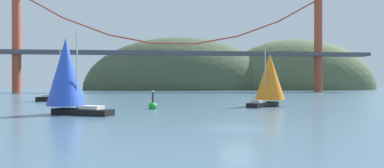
{
  "coord_description": "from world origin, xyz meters",
  "views": [
    {
      "loc": [
        -6.01,
        -25.94,
        3.46
      ],
      "look_at": [
        0.0,
        33.38,
        3.12
      ],
      "focal_mm": 33.14,
      "sensor_mm": 36.0,
      "label": 1
    }
  ],
  "objects_px": {
    "sailboat_orange_sail": "(269,78)",
    "sailboat_blue_spinnaker": "(67,74)",
    "sailboat_teal_sail": "(68,77)",
    "channel_buoy": "(153,106)"
  },
  "relations": [
    {
      "from": "sailboat_teal_sail",
      "to": "channel_buoy",
      "type": "height_order",
      "value": "sailboat_teal_sail"
    },
    {
      "from": "sailboat_teal_sail",
      "to": "channel_buoy",
      "type": "bearing_deg",
      "value": -53.61
    },
    {
      "from": "sailboat_orange_sail",
      "to": "sailboat_teal_sail",
      "type": "bearing_deg",
      "value": 151.63
    },
    {
      "from": "sailboat_blue_spinnaker",
      "to": "channel_buoy",
      "type": "xyz_separation_m",
      "value": [
        9.08,
        6.55,
        -3.9
      ]
    },
    {
      "from": "sailboat_orange_sail",
      "to": "sailboat_blue_spinnaker",
      "type": "bearing_deg",
      "value": -158.03
    },
    {
      "from": "sailboat_teal_sail",
      "to": "sailboat_blue_spinnaker",
      "type": "bearing_deg",
      "value": -76.68
    },
    {
      "from": "sailboat_orange_sail",
      "to": "sailboat_blue_spinnaker",
      "type": "distance_m",
      "value": 27.72
    },
    {
      "from": "sailboat_teal_sail",
      "to": "sailboat_blue_spinnaker",
      "type": "height_order",
      "value": "sailboat_teal_sail"
    },
    {
      "from": "sailboat_orange_sail",
      "to": "channel_buoy",
      "type": "bearing_deg",
      "value": -167.04
    },
    {
      "from": "sailboat_orange_sail",
      "to": "sailboat_blue_spinnaker",
      "type": "height_order",
      "value": "sailboat_blue_spinnaker"
    }
  ]
}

